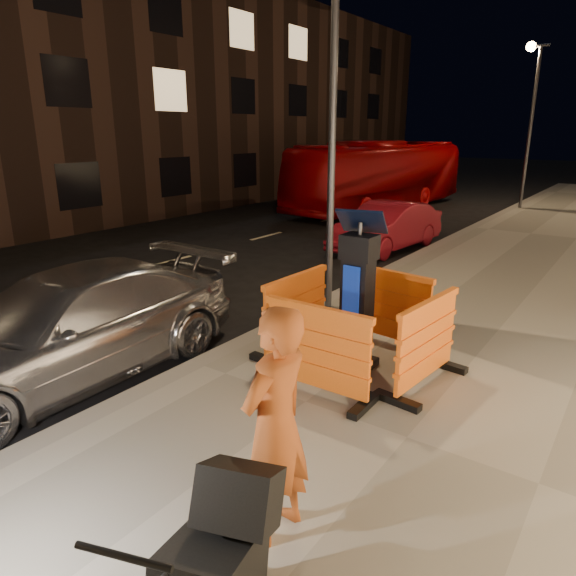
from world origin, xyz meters
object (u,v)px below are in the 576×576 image
Objects in this scene: man at (275,426)px; stroller at (212,564)px; barrier_bldgside at (426,343)px; bus_doubledecker at (378,209)px; car_silver at (75,376)px; parking_kiosk at (357,295)px; barrier_back at (387,307)px; barrier_kerbside at (296,312)px; barrier_front at (317,351)px; car_red at (385,250)px.

man is 1.01m from stroller.
man is (-0.04, -2.97, 0.38)m from barrier_bldgside.
stroller is (0.16, -3.87, -0.03)m from barrier_bldgside.
stroller is at bearing -60.93° from bus_doubledecker.
stroller is at bearing -22.07° from car_silver.
parking_kiosk is at bearing 96.17° from barrier_bldgside.
barrier_bldgside is 4.60m from car_silver.
parking_kiosk is 1.88× the size of stroller.
parking_kiosk is 1.05m from barrier_back.
man is at bearing -145.79° from barrier_kerbside.
barrier_front is 8.72m from car_red.
stroller reaches higher than car_red.
parking_kiosk is 3.11m from man.
car_red is at bearing 17.47° from barrier_kerbside.
man is 1.77× the size of stroller.
barrier_bldgside is 0.29× the size of car_silver.
barrier_front is at bearing -60.53° from bus_doubledecker.
bus_doubledecker is 18.48m from man.
barrier_kerbside is 1.90m from barrier_bldgside.
barrier_bldgside reaches higher than car_red.
barrier_back is 4.42m from car_silver.
bus_doubledecker is (-6.42, 13.01, -0.70)m from barrier_back.
car_red is (0.11, 9.42, 0.00)m from car_silver.
man is at bearing -63.62° from car_red.
barrier_bldgside is at bearing -179.43° from man.
barrier_back is 4.04m from man.
car_red is 3.72× the size of stroller.
barrier_back is 1.34m from barrier_bldgside.
barrier_kerbside reaches higher than car_silver.
car_red is at bearing -158.04° from man.
barrier_back is 4.95m from stroller.
barrier_back reaches higher than stroller.
stroller is (1.11, -4.82, -0.03)m from barrier_back.
man is at bearing -174.60° from barrier_bldgside.
barrier_kerbside is at bearing 96.17° from barrier_bldgside.
barrier_kerbside is 0.76× the size of man.
barrier_front is 16.25m from bus_doubledecker.
barrier_bldgside is 0.76× the size of man.
parking_kiosk is 4.05m from stroller.
barrier_front is at bearing -85.83° from parking_kiosk.
barrier_back is at bearing -57.56° from bus_doubledecker.
car_silver is 4.17m from man.
barrier_front is at bearing 92.14° from stroller.
bus_doubledecker is (-5.47, 13.96, -0.70)m from barrier_kerbside.
car_red is at bearing 89.36° from car_silver.
barrier_bldgside is at bearing 4.17° from parking_kiosk.
barrier_front is at bearing 22.15° from car_silver.
barrier_bldgside is (1.90, 0.00, 0.00)m from barrier_kerbside.
man reaches higher than barrier_back.
bus_doubledecker is at bearing 123.43° from barrier_back.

